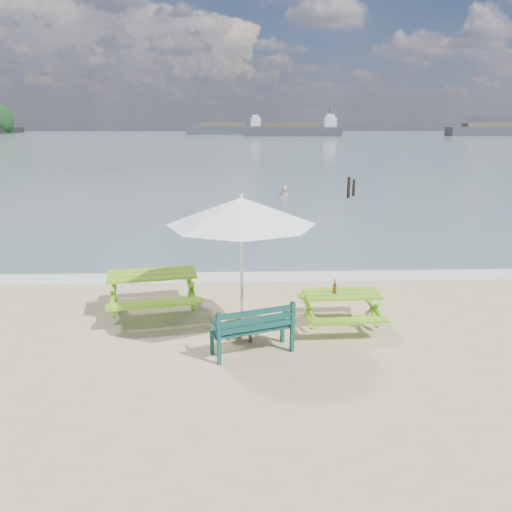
{
  "coord_description": "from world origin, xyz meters",
  "views": [
    {
      "loc": [
        -0.5,
        -7.45,
        3.87
      ],
      "look_at": [
        -0.11,
        3.0,
        1.0
      ],
      "focal_mm": 35.0,
      "sensor_mm": 36.0,
      "label": 1
    }
  ],
  "objects_px": {
    "patio_umbrella": "(241,211)",
    "swimmer": "(284,202)",
    "picnic_table_left": "(153,293)",
    "park_bench": "(252,338)",
    "beer_bottle": "(335,289)",
    "picnic_table_right": "(341,310)",
    "side_table": "(242,328)"
  },
  "relations": [
    {
      "from": "patio_umbrella",
      "to": "swimmer",
      "type": "relative_size",
      "value": 1.81
    },
    {
      "from": "picnic_table_right",
      "to": "beer_bottle",
      "type": "height_order",
      "value": "beer_bottle"
    },
    {
      "from": "picnic_table_right",
      "to": "side_table",
      "type": "relative_size",
      "value": 2.53
    },
    {
      "from": "park_bench",
      "to": "swimmer",
      "type": "height_order",
      "value": "park_bench"
    },
    {
      "from": "park_bench",
      "to": "patio_umbrella",
      "type": "distance_m",
      "value": 2.19
    },
    {
      "from": "side_table",
      "to": "swimmer",
      "type": "distance_m",
      "value": 18.0
    },
    {
      "from": "patio_umbrella",
      "to": "beer_bottle",
      "type": "bearing_deg",
      "value": 12.66
    },
    {
      "from": "picnic_table_left",
      "to": "beer_bottle",
      "type": "height_order",
      "value": "beer_bottle"
    },
    {
      "from": "park_bench",
      "to": "picnic_table_right",
      "type": "bearing_deg",
      "value": 31.64
    },
    {
      "from": "picnic_table_right",
      "to": "swimmer",
      "type": "height_order",
      "value": "picnic_table_right"
    },
    {
      "from": "picnic_table_left",
      "to": "patio_umbrella",
      "type": "bearing_deg",
      "value": -35.18
    },
    {
      "from": "park_bench",
      "to": "beer_bottle",
      "type": "distance_m",
      "value": 1.98
    },
    {
      "from": "picnic_table_left",
      "to": "patio_umbrella",
      "type": "xyz_separation_m",
      "value": [
        1.82,
        -1.29,
        1.94
      ]
    },
    {
      "from": "side_table",
      "to": "swimmer",
      "type": "height_order",
      "value": "swimmer"
    },
    {
      "from": "patio_umbrella",
      "to": "picnic_table_left",
      "type": "bearing_deg",
      "value": 144.82
    },
    {
      "from": "picnic_table_left",
      "to": "picnic_table_right",
      "type": "height_order",
      "value": "picnic_table_left"
    },
    {
      "from": "beer_bottle",
      "to": "swimmer",
      "type": "height_order",
      "value": "beer_bottle"
    },
    {
      "from": "park_bench",
      "to": "side_table",
      "type": "height_order",
      "value": "park_bench"
    },
    {
      "from": "side_table",
      "to": "patio_umbrella",
      "type": "distance_m",
      "value": 2.17
    },
    {
      "from": "park_bench",
      "to": "beer_bottle",
      "type": "xyz_separation_m",
      "value": [
        1.6,
        1.05,
        0.51
      ]
    },
    {
      "from": "side_table",
      "to": "picnic_table_left",
      "type": "bearing_deg",
      "value": 144.82
    },
    {
      "from": "picnic_table_right",
      "to": "patio_umbrella",
      "type": "height_order",
      "value": "patio_umbrella"
    },
    {
      "from": "side_table",
      "to": "park_bench",
      "type": "bearing_deg",
      "value": -75.97
    },
    {
      "from": "picnic_table_left",
      "to": "beer_bottle",
      "type": "distance_m",
      "value": 3.71
    },
    {
      "from": "swimmer",
      "to": "patio_umbrella",
      "type": "bearing_deg",
      "value": -97.71
    },
    {
      "from": "picnic_table_right",
      "to": "park_bench",
      "type": "bearing_deg",
      "value": -148.36
    },
    {
      "from": "picnic_table_left",
      "to": "park_bench",
      "type": "height_order",
      "value": "park_bench"
    },
    {
      "from": "swimmer",
      "to": "beer_bottle",
      "type": "bearing_deg",
      "value": -92.15
    },
    {
      "from": "picnic_table_right",
      "to": "beer_bottle",
      "type": "distance_m",
      "value": 0.47
    },
    {
      "from": "picnic_table_left",
      "to": "swimmer",
      "type": "height_order",
      "value": "picnic_table_left"
    },
    {
      "from": "park_bench",
      "to": "swimmer",
      "type": "relative_size",
      "value": 0.83
    },
    {
      "from": "park_bench",
      "to": "patio_umbrella",
      "type": "bearing_deg",
      "value": 104.03
    }
  ]
}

